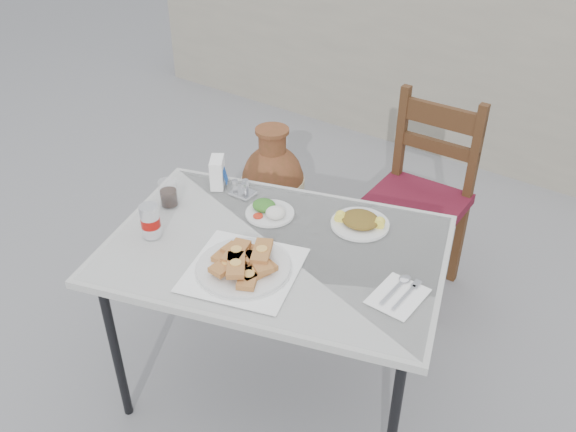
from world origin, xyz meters
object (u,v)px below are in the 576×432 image
Objects in this scene: salad_chopped_plate at (360,221)px; cola_glass at (168,194)px; pide_plate at (243,262)px; cafe_table at (275,257)px; terracotta_urn at (273,183)px; condiment_caddy at (242,190)px; salad_rice_plate at (269,210)px; chair at (418,198)px; soda_can at (150,221)px; napkin_holder at (217,172)px.

cola_glass reaches higher than salad_chopped_plate.
cafe_table is at bearing 88.87° from pide_plate.
pide_plate is 0.73× the size of terracotta_urn.
condiment_caddy is (-0.33, 0.21, 0.08)m from cafe_table.
pide_plate is 0.54m from cola_glass.
salad_rice_plate is 0.19m from condiment_caddy.
chair is at bearing 58.59° from condiment_caddy.
salad_chopped_plate is 0.23× the size of chair.
salad_chopped_plate is at bearing 68.25° from pide_plate.
salad_rice_plate is at bearing 113.02° from pide_plate.
condiment_caddy is at bearing -169.82° from salad_chopped_plate.
soda_can is at bearing -116.35° from chair.
pide_plate is at bearing -91.13° from cafe_table.
condiment_caddy is (-0.33, 0.39, -0.01)m from pide_plate.
pide_plate is 0.36m from salad_rice_plate.
pide_plate is 1.45m from terracotta_urn.
soda_can is 0.22m from cola_glass.
soda_can is (-0.60, -0.52, 0.05)m from salad_chopped_plate.
soda_can is 0.44m from condiment_caddy.
pide_plate reaches higher than cafe_table.
napkin_holder is at bearing 171.28° from salad_rice_plate.
pide_plate is 0.50m from condiment_caddy.
chair reaches higher than salad_rice_plate.
condiment_caddy is 0.15× the size of terracotta_urn.
condiment_caddy is at bearing -33.00° from napkin_holder.
cola_glass reaches higher than terracotta_urn.
napkin_holder is at bearing 140.09° from pide_plate.
napkin_holder is at bearing -171.47° from salad_chopped_plate.
salad_chopped_plate is 0.52m from condiment_caddy.
soda_can reaches higher than salad_rice_plate.
salad_rice_plate is at bearing -110.51° from chair.
chair reaches higher than terracotta_urn.
salad_chopped_plate is at bearing -87.34° from chair.
terracotta_urn is (-0.75, 0.96, -0.40)m from cafe_table.
condiment_caddy is (0.13, 0.00, -0.04)m from napkin_holder.
chair is 1.57× the size of terracotta_urn.
salad_rice_plate is 2.01× the size of condiment_caddy.
salad_chopped_plate is 0.72m from chair.
pide_plate is 3.58× the size of soda_can.
cola_glass reaches higher than pide_plate.
terracotta_urn is (-0.61, 0.81, -0.48)m from salad_rice_plate.
soda_can is 1.03× the size of napkin_holder.
soda_can is (-0.41, -0.04, 0.03)m from pide_plate.
salad_chopped_plate is (0.33, 0.15, 0.00)m from salad_rice_plate.
salad_rice_plate is at bearing 133.44° from cafe_table.
terracotta_urn is (-0.42, 0.76, -0.48)m from condiment_caddy.
cola_glass is (-0.52, 0.15, 0.01)m from pide_plate.
chair is (0.14, 1.15, -0.27)m from pide_plate.
cafe_table is 10.95× the size of soda_can.
chair is (0.47, 0.77, -0.26)m from condiment_caddy.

